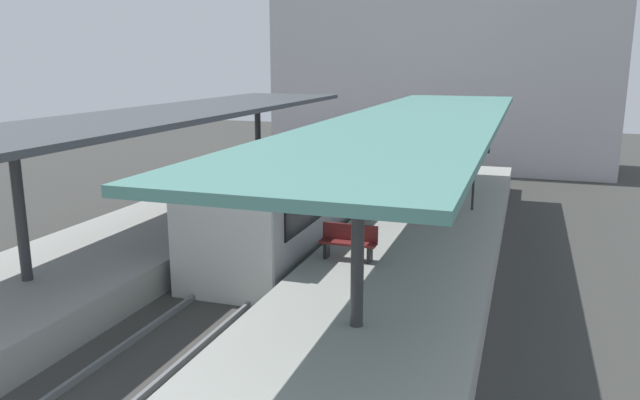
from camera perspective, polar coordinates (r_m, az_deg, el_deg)
ground_plane at (r=17.49m, az=-4.52°, el=-6.56°), size 80.00×80.00×0.00m
platform_left at (r=19.09m, az=-15.12°, el=-3.73°), size 4.40×28.00×1.00m
platform_right at (r=16.29m, az=7.93°, el=-6.26°), size 4.40×28.00×1.00m
track_ballast at (r=17.46m, az=-4.52°, el=-6.25°), size 3.20×28.00×0.20m
rail_near_side at (r=17.69m, az=-6.69°, el=-5.46°), size 0.08×28.00×0.14m
rail_far_side at (r=17.15m, az=-2.31°, el=-5.97°), size 0.08×28.00×0.14m
commuter_train at (r=21.27m, az=0.32°, el=1.79°), size 2.78×15.38×3.10m
canopy_left at (r=19.59m, az=-13.48°, el=7.66°), size 4.18×21.00×3.27m
canopy_right at (r=16.86m, az=9.22°, el=7.20°), size 4.18×21.00×3.31m
platform_bench at (r=15.15m, az=2.68°, el=-3.78°), size 1.40×0.41×0.86m
platform_sign at (r=20.48m, az=14.10°, el=3.53°), size 0.90×0.08×2.21m
passenger_near_bench at (r=18.92m, az=8.39°, el=0.75°), size 0.36×0.36×1.70m
station_building_backdrop at (r=35.48m, az=11.21°, el=12.08°), size 18.00×6.00×11.00m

